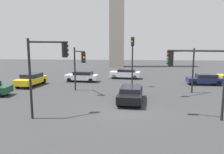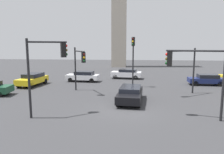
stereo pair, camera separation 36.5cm
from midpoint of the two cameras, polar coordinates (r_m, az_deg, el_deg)
The scene contains 11 objects.
ground_plane at distance 16.28m, azimuth 4.48°, elevation -8.75°, with size 107.67×107.67×0.00m, color #38383A.
traffic_light_0 at distance 21.56m, azimuth -8.31°, elevation 4.12°, with size 1.74×2.58×4.61m.
traffic_light_1 at distance 14.84m, azimuth 22.03°, elevation 2.31°, with size 3.61×1.11×4.67m.
traffic_light_2 at distance 14.88m, azimuth -16.56°, elevation 3.93°, with size 2.27×1.67×5.28m.
traffic_light_3 at distance 24.39m, azimuth 6.14°, elevation 6.50°, with size 0.39×0.49×5.75m.
traffic_light_4 at distance 21.42m, azimuth 18.69°, elevation 3.89°, with size 3.10×2.20×4.57m.
car_0 at distance 27.14m, azimuth -20.26°, elevation -0.54°, with size 2.35×4.64×1.47m.
car_1 at distance 18.35m, azimuth 5.51°, elevation -4.48°, with size 2.31×4.90×1.30m.
car_2 at distance 28.50m, azimuth -7.43°, elevation 0.23°, with size 4.39×2.06×1.38m.
car_6 at distance 28.28m, azimuth 24.43°, elevation -0.59°, with size 4.13×1.80×1.33m.
car_7 at distance 30.83m, azimuth 4.28°, elevation 0.93°, with size 4.49×2.36×1.37m.
Camera 2 is at (0.46, -15.52, 4.86)m, focal length 33.92 mm.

